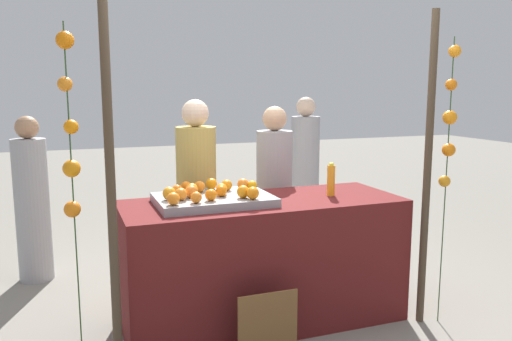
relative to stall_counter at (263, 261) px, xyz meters
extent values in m
plane|color=gray|center=(0.00, 0.00, -0.47)|extent=(24.00, 24.00, 0.00)
cube|color=#5B1919|center=(0.00, 0.00, 0.00)|extent=(2.08, 0.79, 0.94)
cube|color=gray|center=(-0.38, 0.01, 0.50)|extent=(0.82, 0.56, 0.06)
sphere|color=orange|center=(-0.16, -0.20, 0.57)|extent=(0.09, 0.09, 0.09)
sphere|color=orange|center=(-0.11, 0.14, 0.57)|extent=(0.09, 0.09, 0.09)
sphere|color=orange|center=(-0.33, -0.03, 0.57)|extent=(0.08, 0.08, 0.08)
sphere|color=orange|center=(-0.44, 0.16, 0.57)|extent=(0.08, 0.08, 0.08)
sphere|color=orange|center=(-0.61, 0.11, 0.57)|extent=(0.08, 0.08, 0.08)
sphere|color=orange|center=(-0.23, 0.15, 0.57)|extent=(0.08, 0.08, 0.08)
sphere|color=orange|center=(-0.55, -0.17, 0.57)|extent=(0.08, 0.08, 0.08)
sphere|color=orange|center=(-0.44, -0.14, 0.57)|extent=(0.08, 0.08, 0.08)
sphere|color=orange|center=(-0.63, -0.06, 0.57)|extent=(0.09, 0.09, 0.09)
sphere|color=orange|center=(-0.70, -0.18, 0.57)|extent=(0.09, 0.09, 0.09)
sphere|color=orange|center=(-0.70, -0.02, 0.57)|extent=(0.09, 0.09, 0.09)
sphere|color=orange|center=(-0.52, 0.07, 0.57)|extent=(0.09, 0.09, 0.09)
sphere|color=orange|center=(-0.31, 0.04, 0.57)|extent=(0.08, 0.08, 0.08)
sphere|color=orange|center=(-0.53, 0.20, 0.57)|extent=(0.08, 0.08, 0.08)
sphere|color=orange|center=(-0.05, 0.10, 0.57)|extent=(0.07, 0.07, 0.07)
sphere|color=orange|center=(-0.20, -0.14, 0.57)|extent=(0.09, 0.09, 0.09)
sphere|color=orange|center=(-0.54, 0.00, 0.57)|extent=(0.09, 0.09, 0.09)
sphere|color=orange|center=(-0.33, 0.24, 0.57)|extent=(0.09, 0.09, 0.09)
cylinder|color=orange|center=(0.55, -0.03, 0.59)|extent=(0.06, 0.06, 0.24)
cylinder|color=yellow|center=(0.55, -0.03, 0.71)|extent=(0.03, 0.03, 0.02)
cube|color=brown|center=(-0.20, -0.60, -0.24)|extent=(0.41, 0.01, 0.49)
cube|color=black|center=(-0.20, -0.59, -0.24)|extent=(0.38, 0.02, 0.46)
cylinder|color=tan|center=(-0.33, 0.69, 0.25)|extent=(0.33, 0.33, 1.44)
sphere|color=beige|center=(-0.33, 0.69, 1.08)|extent=(0.22, 0.22, 0.22)
cylinder|color=#99999E|center=(0.39, 0.71, 0.22)|extent=(0.32, 0.32, 1.38)
sphere|color=tan|center=(0.39, 0.71, 1.02)|extent=(0.22, 0.22, 0.22)
cylinder|color=#99999E|center=(-1.65, 1.53, 0.19)|extent=(0.30, 0.30, 1.31)
sphere|color=#A87A59|center=(-1.65, 1.53, 0.94)|extent=(0.20, 0.20, 0.20)
cylinder|color=#99999E|center=(1.27, 1.91, 0.25)|extent=(0.33, 0.33, 1.43)
sphere|color=beige|center=(1.27, 1.91, 1.07)|extent=(0.22, 0.22, 0.22)
cylinder|color=#473828|center=(-1.12, -0.43, 0.68)|extent=(0.06, 0.06, 2.30)
cylinder|color=#473828|center=(1.12, -0.43, 0.68)|extent=(0.06, 0.06, 2.30)
cylinder|color=#2D4C23|center=(-1.33, -0.46, 0.59)|extent=(0.01, 0.01, 2.11)
sphere|color=orange|center=(-1.32, -0.46, 1.55)|extent=(0.10, 0.10, 0.10)
sphere|color=orange|center=(-1.34, -0.45, 1.31)|extent=(0.08, 0.08, 0.08)
sphere|color=orange|center=(-1.32, -0.46, 1.08)|extent=(0.08, 0.08, 0.08)
sphere|color=orange|center=(-1.33, -0.45, 0.85)|extent=(0.10, 0.10, 0.10)
sphere|color=orange|center=(-1.34, -0.45, 0.61)|extent=(0.09, 0.09, 0.09)
cylinder|color=#2D4C23|center=(1.24, -0.49, 0.59)|extent=(0.01, 0.01, 2.11)
sphere|color=orange|center=(1.25, -0.49, 1.55)|extent=(0.09, 0.09, 0.09)
sphere|color=orange|center=(1.24, -0.49, 1.31)|extent=(0.08, 0.08, 0.08)
sphere|color=orange|center=(1.25, -0.48, 1.08)|extent=(0.10, 0.10, 0.10)
sphere|color=orange|center=(1.25, -0.50, 0.85)|extent=(0.10, 0.10, 0.10)
sphere|color=orange|center=(1.24, -0.48, 0.61)|extent=(0.09, 0.09, 0.09)
camera|label=1|loc=(-1.37, -3.49, 1.30)|focal=36.39mm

